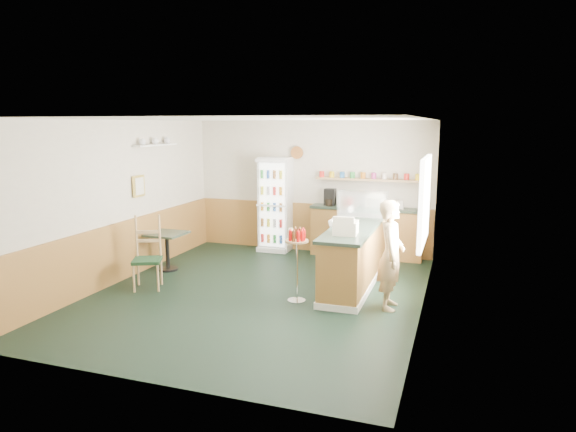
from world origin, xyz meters
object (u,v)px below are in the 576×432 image
at_px(shopkeeper, 391,255).
at_px(display_case, 363,205).
at_px(cafe_table, 167,244).
at_px(cash_register, 346,228).
at_px(condiment_stand, 297,252).
at_px(drinks_fridge, 275,204).
at_px(cafe_chair, 150,250).

bearing_deg(shopkeeper, display_case, 20.84).
bearing_deg(display_case, cafe_table, -166.00).
bearing_deg(cafe_table, display_case, 14.00).
bearing_deg(display_case, cash_register, -90.00).
relative_size(condiment_stand, cafe_table, 1.58).
xyz_separation_m(drinks_fridge, shopkeeper, (2.76, -2.73, -0.19)).
relative_size(cash_register, condiment_stand, 0.33).
height_order(cash_register, cafe_chair, cash_register).
distance_m(shopkeeper, condiment_stand, 1.37).
distance_m(drinks_fridge, shopkeeper, 3.89).
xyz_separation_m(cash_register, condiment_stand, (-0.66, -0.32, -0.35)).
bearing_deg(cafe_chair, cash_register, -17.05).
relative_size(drinks_fridge, display_case, 2.35).
relative_size(display_case, shopkeeper, 0.53).
bearing_deg(cafe_chair, condiment_stand, -22.39).
distance_m(drinks_fridge, cash_register, 3.30).
relative_size(shopkeeper, condiment_stand, 1.44).
xyz_separation_m(cash_register, cafe_table, (-3.40, 0.53, -0.62)).
bearing_deg(shopkeeper, drinks_fridge, 41.62).
height_order(condiment_stand, cafe_chair, cafe_chair).
bearing_deg(cash_register, cafe_table, 167.04).
bearing_deg(cafe_chair, cafe_table, 81.55).
bearing_deg(condiment_stand, display_case, 68.64).
height_order(display_case, condiment_stand, display_case).
bearing_deg(shopkeeper, condiment_stand, 92.91).
height_order(drinks_fridge, shopkeeper, drinks_fridge).
relative_size(condiment_stand, cafe_chair, 0.93).
bearing_deg(display_case, cafe_chair, -150.28).
relative_size(display_case, cash_register, 2.30).
distance_m(display_case, shopkeeper, 1.75).
distance_m(drinks_fridge, display_case, 2.40).
xyz_separation_m(display_case, condiment_stand, (-0.66, -1.69, -0.49)).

